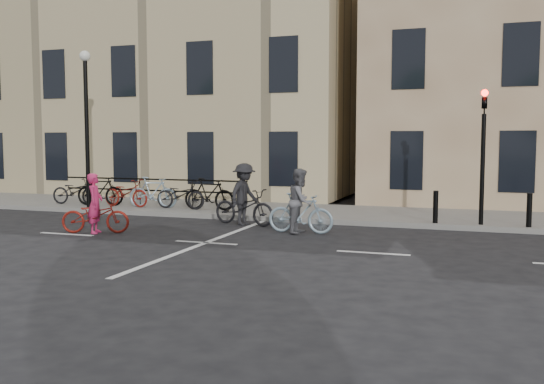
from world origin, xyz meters
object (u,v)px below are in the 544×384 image
(lamp_post, at_px, (86,109))
(cyclist_dark, at_px, (244,201))
(traffic_light, at_px, (483,140))
(cyclist_pink, at_px, (95,212))
(cyclist_grey, at_px, (301,207))

(lamp_post, distance_m, cyclist_dark, 6.94)
(traffic_light, bearing_deg, cyclist_dark, -169.45)
(lamp_post, distance_m, cyclist_pink, 5.83)
(traffic_light, bearing_deg, lamp_post, 179.73)
(traffic_light, relative_size, cyclist_pink, 2.08)
(traffic_light, xyz_separation_m, cyclist_pink, (-9.60, -3.92, -1.91))
(lamp_post, relative_size, cyclist_grey, 2.99)
(cyclist_pink, bearing_deg, traffic_light, -86.89)
(lamp_post, height_order, cyclist_grey, lamp_post)
(traffic_light, height_order, lamp_post, lamp_post)
(lamp_post, bearing_deg, cyclist_grey, -15.11)
(cyclist_grey, bearing_deg, cyclist_pink, 109.26)
(cyclist_pink, relative_size, cyclist_dark, 0.89)
(lamp_post, bearing_deg, cyclist_pink, -52.07)
(cyclist_grey, bearing_deg, traffic_light, -64.07)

